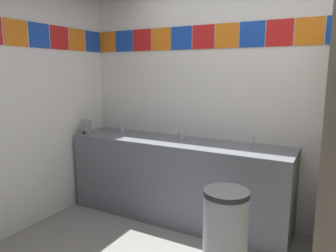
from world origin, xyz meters
name	(u,v)px	position (x,y,z in m)	size (l,w,h in m)	color
wall_back	(250,96)	(0.00, 1.46, 1.32)	(3.79, 0.09, 2.64)	white
vanity_counter	(177,178)	(-0.67, 1.15, 0.44)	(2.35, 0.56, 0.86)	slate
faucet_left	(121,128)	(-1.45, 1.24, 0.91)	(0.04, 0.10, 0.14)	silver
faucet_center	(181,134)	(-0.67, 1.24, 0.91)	(0.04, 0.10, 0.14)	silver
faucet_right	(255,142)	(0.12, 1.24, 0.91)	(0.04, 0.10, 0.14)	silver
soap_dispenser	(86,127)	(-1.76, 0.99, 0.93)	(0.09, 0.09, 0.16)	gray
trash_bin	(225,235)	(0.12, 0.41, 0.35)	(0.34, 0.34, 0.71)	#999EA3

